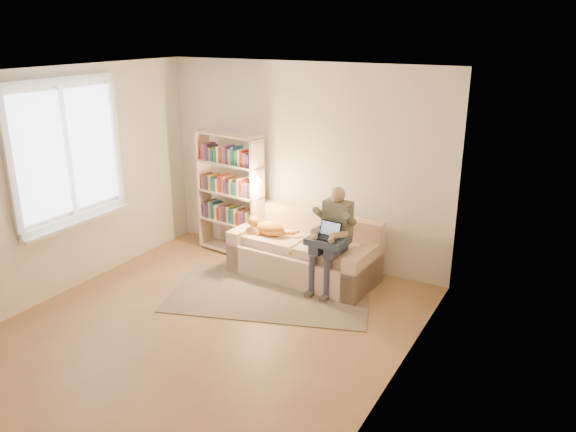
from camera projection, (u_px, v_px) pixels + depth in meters
The scene contains 13 objects.
floor at pixel (203, 331), 5.84m from camera, with size 4.50×4.50×0.00m, color #936A43.
ceiling at pixel (188, 74), 5.00m from camera, with size 4.00×4.50×0.02m, color white.
wall_left at pixel (55, 185), 6.34m from camera, with size 0.02×4.50×2.60m, color silver.
wall_right at pixel (395, 250), 4.50m from camera, with size 0.02×4.50×2.60m, color silver.
wall_back at pixel (303, 164), 7.28m from camera, with size 4.00×0.02×2.60m, color silver.
window at pixel (72, 175), 6.46m from camera, with size 0.12×1.52×1.69m.
sofa at pixel (305, 255), 7.05m from camera, with size 1.86×0.92×0.77m.
person at pixel (332, 233), 6.57m from camera, with size 0.36×0.55×1.24m.
cat at pixel (271, 228), 7.08m from camera, with size 0.61×0.23×0.22m.
blanket at pixel (322, 239), 6.55m from camera, with size 0.45×0.37×0.07m, color #293749.
laptop at pixel (323, 232), 6.53m from camera, with size 0.27×0.24×0.23m.
bookshelf at pixel (230, 188), 7.54m from camera, with size 1.12×0.45×1.69m.
rug at pixel (270, 293), 6.64m from camera, with size 2.32×1.37×0.01m, color gray.
Camera 1 is at (3.28, -4.06, 3.01)m, focal length 35.00 mm.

